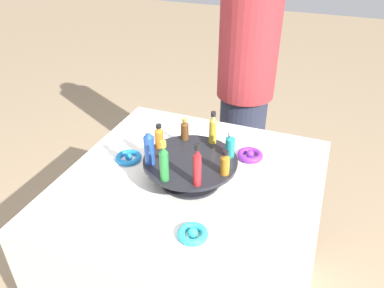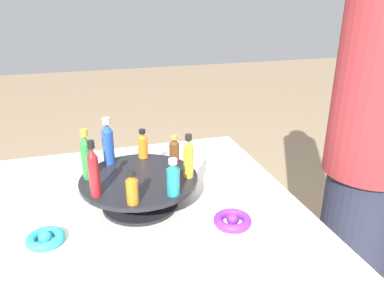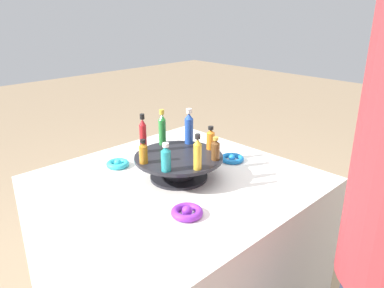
# 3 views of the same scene
# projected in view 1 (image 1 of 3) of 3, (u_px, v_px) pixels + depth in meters

# --- Properties ---
(party_table) EXTENTS (0.90, 0.90, 0.72)m
(party_table) POSITION_uv_depth(u_px,v_px,m) (191.00, 250.00, 1.53)
(party_table) COLOR silver
(party_table) RESTS_ON ground_plane
(display_stand) EXTENTS (0.33, 0.33, 0.09)m
(display_stand) POSITION_uv_depth(u_px,v_px,m) (190.00, 167.00, 1.31)
(display_stand) COLOR black
(display_stand) RESTS_ON party_table
(bottle_blue) EXTENTS (0.03, 0.03, 0.14)m
(bottle_blue) POSITION_uv_depth(u_px,v_px,m) (149.00, 147.00, 1.24)
(bottle_blue) COLOR #234CAD
(bottle_blue) RESTS_ON display_stand
(bottle_green) EXTENTS (0.03, 0.03, 0.14)m
(bottle_green) POSITION_uv_depth(u_px,v_px,m) (164.00, 162.00, 1.16)
(bottle_green) COLOR #288438
(bottle_green) RESTS_ON display_stand
(bottle_red) EXTENTS (0.03, 0.03, 0.15)m
(bottle_red) POSITION_uv_depth(u_px,v_px,m) (197.00, 166.00, 1.14)
(bottle_red) COLOR #B21E23
(bottle_red) RESTS_ON display_stand
(bottle_amber) EXTENTS (0.03, 0.03, 0.09)m
(bottle_amber) POSITION_uv_depth(u_px,v_px,m) (225.00, 163.00, 1.20)
(bottle_amber) COLOR #AD6B19
(bottle_amber) RESTS_ON display_stand
(bottle_teal) EXTENTS (0.03, 0.03, 0.10)m
(bottle_teal) POSITION_uv_depth(u_px,v_px,m) (230.00, 145.00, 1.28)
(bottle_teal) COLOR teal
(bottle_teal) RESTS_ON display_stand
(bottle_gold) EXTENTS (0.03, 0.03, 0.13)m
(bottle_gold) POSITION_uv_depth(u_px,v_px,m) (213.00, 129.00, 1.35)
(bottle_gold) COLOR gold
(bottle_gold) RESTS_ON display_stand
(bottle_brown) EXTENTS (0.03, 0.03, 0.09)m
(bottle_brown) POSITION_uv_depth(u_px,v_px,m) (185.00, 130.00, 1.38)
(bottle_brown) COLOR brown
(bottle_brown) RESTS_ON display_stand
(bottle_orange) EXTENTS (0.03, 0.03, 0.09)m
(bottle_orange) POSITION_uv_depth(u_px,v_px,m) (159.00, 137.00, 1.34)
(bottle_orange) COLOR orange
(bottle_orange) RESTS_ON display_stand
(ribbon_bow_teal) EXTENTS (0.09, 0.09, 0.03)m
(ribbon_bow_teal) POSITION_uv_depth(u_px,v_px,m) (193.00, 234.00, 1.10)
(ribbon_bow_teal) COLOR #2DB7CC
(ribbon_bow_teal) RESTS_ON party_table
(ribbon_bow_purple) EXTENTS (0.10, 0.10, 0.03)m
(ribbon_bow_purple) POSITION_uv_depth(u_px,v_px,m) (250.00, 155.00, 1.45)
(ribbon_bow_purple) COLOR purple
(ribbon_bow_purple) RESTS_ON party_table
(ribbon_bow_blue) EXTENTS (0.10, 0.10, 0.03)m
(ribbon_bow_blue) POSITION_uv_depth(u_px,v_px,m) (129.00, 157.00, 1.44)
(ribbon_bow_blue) COLOR blue
(ribbon_bow_blue) RESTS_ON party_table
(person_figure) EXTENTS (0.29, 0.29, 1.73)m
(person_figure) POSITION_uv_depth(u_px,v_px,m) (246.00, 67.00, 1.87)
(person_figure) COLOR #282D42
(person_figure) RESTS_ON ground_plane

